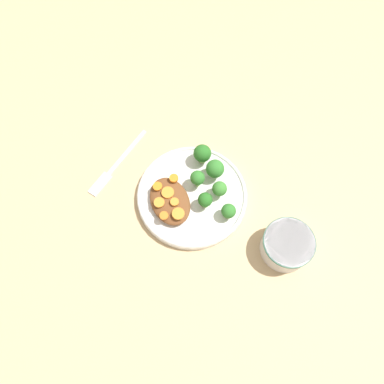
# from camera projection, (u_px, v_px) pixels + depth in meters

# --- Properties ---
(ground_plane) EXTENTS (4.00, 4.00, 0.00)m
(ground_plane) POSITION_uv_depth(u_px,v_px,m) (192.00, 198.00, 0.87)
(ground_plane) COLOR tan
(plate) EXTENTS (0.25, 0.25, 0.02)m
(plate) POSITION_uv_depth(u_px,v_px,m) (192.00, 196.00, 0.86)
(plate) COLOR silver
(plate) RESTS_ON ground_plane
(dip_bowl) EXTENTS (0.11, 0.11, 0.06)m
(dip_bowl) POSITION_uv_depth(u_px,v_px,m) (287.00, 245.00, 0.79)
(dip_bowl) COLOR silver
(dip_bowl) RESTS_ON ground_plane
(stew_mound) EXTENTS (0.12, 0.09, 0.03)m
(stew_mound) POSITION_uv_depth(u_px,v_px,m) (169.00, 200.00, 0.84)
(stew_mound) COLOR brown
(stew_mound) RESTS_ON plate
(broccoli_floret_0) EXTENTS (0.04, 0.04, 0.05)m
(broccoli_floret_0) POSITION_uv_depth(u_px,v_px,m) (215.00, 169.00, 0.84)
(broccoli_floret_0) COLOR #7FA85B
(broccoli_floret_0) RESTS_ON plate
(broccoli_floret_1) EXTENTS (0.03, 0.03, 0.05)m
(broccoli_floret_1) POSITION_uv_depth(u_px,v_px,m) (220.00, 189.00, 0.83)
(broccoli_floret_1) COLOR #759E51
(broccoli_floret_1) RESTS_ON plate
(broccoli_floret_2) EXTENTS (0.03, 0.03, 0.04)m
(broccoli_floret_2) POSITION_uv_depth(u_px,v_px,m) (229.00, 211.00, 0.81)
(broccoli_floret_2) COLOR #759E51
(broccoli_floret_2) RESTS_ON plate
(broccoli_floret_3) EXTENTS (0.04, 0.04, 0.05)m
(broccoli_floret_3) POSITION_uv_depth(u_px,v_px,m) (202.00, 154.00, 0.86)
(broccoli_floret_3) COLOR #7FA85B
(broccoli_floret_3) RESTS_ON plate
(broccoli_floret_4) EXTENTS (0.03, 0.03, 0.05)m
(broccoli_floret_4) POSITION_uv_depth(u_px,v_px,m) (205.00, 200.00, 0.82)
(broccoli_floret_4) COLOR #759E51
(broccoli_floret_4) RESTS_ON plate
(broccoli_floret_5) EXTENTS (0.03, 0.03, 0.05)m
(broccoli_floret_5) POSITION_uv_depth(u_px,v_px,m) (198.00, 178.00, 0.84)
(broccoli_floret_5) COLOR #759E51
(broccoli_floret_5) RESTS_ON plate
(carrot_slice_0) EXTENTS (0.02, 0.02, 0.00)m
(carrot_slice_0) POSITION_uv_depth(u_px,v_px,m) (158.00, 186.00, 0.83)
(carrot_slice_0) COLOR orange
(carrot_slice_0) RESTS_ON stew_mound
(carrot_slice_1) EXTENTS (0.02, 0.02, 0.01)m
(carrot_slice_1) POSITION_uv_depth(u_px,v_px,m) (174.00, 178.00, 0.84)
(carrot_slice_1) COLOR orange
(carrot_slice_1) RESTS_ON stew_mound
(carrot_slice_2) EXTENTS (0.03, 0.03, 0.00)m
(carrot_slice_2) POSITION_uv_depth(u_px,v_px,m) (168.00, 193.00, 0.83)
(carrot_slice_2) COLOR orange
(carrot_slice_2) RESTS_ON stew_mound
(carrot_slice_3) EXTENTS (0.02, 0.02, 0.01)m
(carrot_slice_3) POSITION_uv_depth(u_px,v_px,m) (175.00, 202.00, 0.82)
(carrot_slice_3) COLOR orange
(carrot_slice_3) RESTS_ON stew_mound
(carrot_slice_4) EXTENTS (0.03, 0.03, 0.01)m
(carrot_slice_4) POSITION_uv_depth(u_px,v_px,m) (178.00, 214.00, 0.81)
(carrot_slice_4) COLOR orange
(carrot_slice_4) RESTS_ON stew_mound
(carrot_slice_5) EXTENTS (0.02, 0.02, 0.00)m
(carrot_slice_5) POSITION_uv_depth(u_px,v_px,m) (164.00, 216.00, 0.81)
(carrot_slice_5) COLOR orange
(carrot_slice_5) RESTS_ON stew_mound
(carrot_slice_6) EXTENTS (0.02, 0.02, 0.00)m
(carrot_slice_6) POSITION_uv_depth(u_px,v_px,m) (160.00, 204.00, 0.82)
(carrot_slice_6) COLOR orange
(carrot_slice_6) RESTS_ON stew_mound
(fork) EXTENTS (0.13, 0.18, 0.01)m
(fork) POSITION_uv_depth(u_px,v_px,m) (114.00, 168.00, 0.90)
(fork) COLOR silver
(fork) RESTS_ON ground_plane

